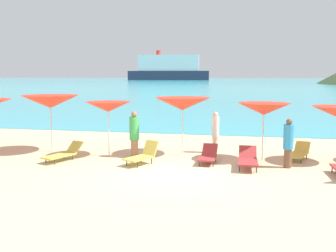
{
  "coord_description": "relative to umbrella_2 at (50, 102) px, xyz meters",
  "views": [
    {
      "loc": [
        2.3,
        -11.33,
        3.09
      ],
      "look_at": [
        -0.59,
        2.49,
        1.2
      ],
      "focal_mm": 40.48,
      "sensor_mm": 36.0,
      "label": 1
    }
  ],
  "objects": [
    {
      "name": "beachgoer_2",
      "position": [
        3.59,
        -0.3,
        -1.13
      ],
      "size": [
        0.37,
        0.37,
        1.75
      ],
      "rotation": [
        0.0,
        0.0,
        3.02
      ],
      "color": "#A3704C",
      "rests_on": "ground_plane"
    },
    {
      "name": "umbrella_4",
      "position": [
        5.3,
        0.5,
        -0.05
      ],
      "size": [
        2.19,
        2.19,
        2.25
      ],
      "color": "silver",
      "rests_on": "ground_plane"
    },
    {
      "name": "lounge_chair_3",
      "position": [
        7.81,
        -1.18,
        -1.73
      ],
      "size": [
        0.65,
        1.56,
        0.64
      ],
      "rotation": [
        0.0,
        0.0,
        0.02
      ],
      "color": "#A53333",
      "rests_on": "ground_plane"
    },
    {
      "name": "lounge_chair_6",
      "position": [
        6.43,
        -0.62,
        -1.78
      ],
      "size": [
        0.59,
        1.52,
        0.57
      ],
      "rotation": [
        0.0,
        0.0,
        -0.02
      ],
      "color": "#A53333",
      "rests_on": "ground_plane"
    },
    {
      "name": "beachgoer_3",
      "position": [
        9.13,
        -0.84,
        -1.17
      ],
      "size": [
        0.34,
        0.34,
        1.66
      ],
      "rotation": [
        0.0,
        0.0,
        2.74
      ],
      "color": "brown",
      "rests_on": "ground_plane"
    },
    {
      "name": "lounge_chair_2",
      "position": [
        1.21,
        -1.38,
        -1.78
      ],
      "size": [
        1.07,
        1.69,
        0.62
      ],
      "rotation": [
        0.0,
        0.0,
        -0.36
      ],
      "color": "#D8BF4C",
      "rests_on": "ground_plane"
    },
    {
      "name": "umbrella_5",
      "position": [
        8.33,
        0.13,
        -0.16
      ],
      "size": [
        1.89,
        1.89,
        2.11
      ],
      "color": "silver",
      "rests_on": "ground_plane"
    },
    {
      "name": "cruise_ship",
      "position": [
        -44.51,
        237.01,
        5.35
      ],
      "size": [
        54.63,
        13.95,
        19.62
      ],
      "rotation": [
        0.0,
        0.0,
        0.1
      ],
      "color": "#262D47",
      "rests_on": "ocean_water"
    },
    {
      "name": "lounge_chair_8",
      "position": [
        9.65,
        0.55,
        -1.79
      ],
      "size": [
        1.04,
        1.55,
        0.6
      ],
      "rotation": [
        0.0,
        0.0,
        -0.38
      ],
      "color": "#D8BF4C",
      "rests_on": "ground_plane"
    },
    {
      "name": "umbrella_2",
      "position": [
        0.0,
        0.0,
        0.0
      ],
      "size": [
        2.34,
        2.34,
        2.31
      ],
      "color": "silver",
      "rests_on": "ground_plane"
    },
    {
      "name": "umbrella_3",
      "position": [
        2.56,
        -0.3,
        -0.14
      ],
      "size": [
        1.9,
        1.9,
        2.1
      ],
      "color": "silver",
      "rests_on": "ground_plane"
    },
    {
      "name": "beachgoer_1",
      "position": [
        6.52,
        1.16,
        -1.16
      ],
      "size": [
        0.29,
        0.29,
        1.66
      ],
      "rotation": [
        0.0,
        0.0,
        4.8
      ],
      "color": "beige",
      "rests_on": "ground_plane"
    },
    {
      "name": "ground_plane",
      "position": [
        5.44,
        7.44,
        -2.2
      ],
      "size": [
        50.0,
        100.0,
        0.3
      ],
      "primitive_type": "cube",
      "color": "beige"
    },
    {
      "name": "lounge_chair_1",
      "position": [
        4.2,
        -1.34,
        -1.72
      ],
      "size": [
        1.11,
        1.43,
        0.77
      ],
      "rotation": [
        0.0,
        0.0,
        -0.47
      ],
      "color": "#D8BF4C",
      "rests_on": "ground_plane"
    },
    {
      "name": "ocean_water",
      "position": [
        5.44,
        225.62,
        -2.04
      ],
      "size": [
        650.0,
        440.0,
        0.02
      ],
      "primitive_type": "cube",
      "color": "#38B7CC",
      "rests_on": "ground_plane"
    }
  ]
}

